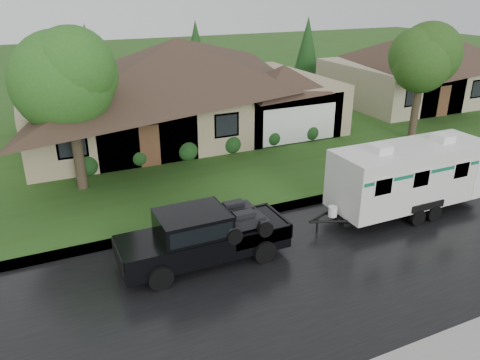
% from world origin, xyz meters
% --- Properties ---
extents(ground, '(140.00, 140.00, 0.00)m').
position_xyz_m(ground, '(0.00, 0.00, 0.00)').
color(ground, '#2A4B17').
rests_on(ground, ground).
extents(road, '(140.00, 8.00, 0.01)m').
position_xyz_m(road, '(0.00, -2.00, 0.01)').
color(road, black).
rests_on(road, ground).
extents(curb, '(140.00, 0.50, 0.15)m').
position_xyz_m(curb, '(0.00, 2.25, 0.07)').
color(curb, gray).
rests_on(curb, ground).
extents(lawn, '(140.00, 26.00, 0.15)m').
position_xyz_m(lawn, '(0.00, 15.00, 0.07)').
color(lawn, '#2A4B17').
rests_on(lawn, ground).
extents(house_main, '(19.44, 10.80, 6.90)m').
position_xyz_m(house_main, '(2.29, 13.84, 3.59)').
color(house_main, tan).
rests_on(house_main, lawn).
extents(house_neighbor, '(15.12, 9.72, 6.45)m').
position_xyz_m(house_neighbor, '(22.27, 14.34, 3.32)').
color(house_neighbor, tan).
rests_on(house_neighbor, lawn).
extents(tree_left_green, '(4.30, 4.30, 7.12)m').
position_xyz_m(tree_left_green, '(-4.73, 7.63, 5.09)').
color(tree_left_green, '#382B1E').
rests_on(tree_left_green, lawn).
extents(tree_right_green, '(3.91, 3.91, 6.47)m').
position_xyz_m(tree_right_green, '(13.86, 6.96, 4.64)').
color(tree_right_green, '#382B1E').
rests_on(tree_right_green, lawn).
extents(shrub_row, '(13.60, 1.00, 1.00)m').
position_xyz_m(shrub_row, '(2.00, 9.30, 0.65)').
color(shrub_row, '#143814').
rests_on(shrub_row, lawn).
extents(pickup_truck, '(5.58, 2.12, 1.86)m').
position_xyz_m(pickup_truck, '(-1.95, -0.04, 1.00)').
color(pickup_truck, black).
rests_on(pickup_truck, ground).
extents(travel_trailer, '(6.88, 2.42, 3.09)m').
position_xyz_m(travel_trailer, '(6.85, -0.04, 1.64)').
color(travel_trailer, silver).
rests_on(travel_trailer, ground).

